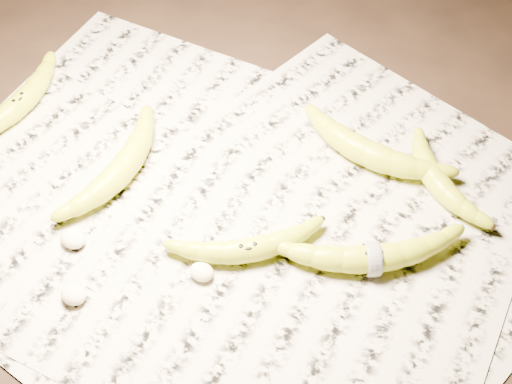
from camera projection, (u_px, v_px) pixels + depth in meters
The scene contains 12 objects.
ground at pixel (243, 207), 0.97m from camera, with size 3.00×3.00×0.00m, color black.
newspaper_patch at pixel (215, 210), 0.96m from camera, with size 0.90×0.70×0.01m, color beige.
banana_left_a at pixel (19, 103), 1.06m from camera, with size 0.20×0.06×0.03m, color #C3CE19, non-canonical shape.
banana_left_b at pixel (123, 166), 0.98m from camera, with size 0.20×0.06×0.04m, color #C3CE19, non-canonical shape.
banana_center at pixel (248, 249), 0.90m from camera, with size 0.18×0.05×0.03m, color #C3CE19, non-canonical shape.
banana_taped at pixel (372, 257), 0.89m from camera, with size 0.22×0.06×0.04m, color #C3CE19, non-canonical shape.
banana_upper_a at pixel (368, 151), 1.00m from camera, with size 0.20×0.06×0.04m, color #C3CE19, non-canonical shape.
banana_upper_b at pixel (436, 178), 0.97m from camera, with size 0.16×0.05×0.03m, color #C3CE19, non-canonical shape.
measuring_tape at pixel (372, 257), 0.89m from camera, with size 0.05×0.05×0.00m, color white.
flesh_chunk_a at pixel (72, 237), 0.92m from camera, with size 0.04×0.03×0.02m, color #F4E5BD.
flesh_chunk_b at pixel (73, 293), 0.87m from camera, with size 0.03×0.03×0.02m, color #F4E5BD.
flesh_chunk_c at pixel (201, 270), 0.89m from camera, with size 0.03×0.03×0.02m, color #F4E5BD.
Camera 1 is at (0.29, -0.52, 0.77)m, focal length 50.00 mm.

